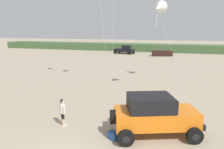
{
  "coord_description": "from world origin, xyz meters",
  "views": [
    {
      "loc": [
        4.27,
        -6.68,
        5.7
      ],
      "look_at": [
        0.59,
        5.25,
        3.07
      ],
      "focal_mm": 34.64,
      "sensor_mm": 36.0,
      "label": 1
    }
  ],
  "objects_px": {
    "distant_sedan": "(162,53)",
    "distant_pickup": "(125,50)",
    "cooler_box": "(113,136)",
    "jeep": "(155,114)",
    "person_watching": "(62,111)",
    "kite_blue_swept": "(159,8)"
  },
  "relations": [
    {
      "from": "jeep",
      "to": "distant_pickup",
      "type": "bearing_deg",
      "value": 106.14
    },
    {
      "from": "distant_sedan",
      "to": "distant_pickup",
      "type": "bearing_deg",
      "value": 149.55
    },
    {
      "from": "jeep",
      "to": "distant_pickup",
      "type": "xyz_separation_m",
      "value": [
        -11.11,
        38.4,
        -0.26
      ]
    },
    {
      "from": "cooler_box",
      "to": "distant_sedan",
      "type": "xyz_separation_m",
      "value": [
        -0.31,
        37.52,
        0.41
      ]
    },
    {
      "from": "distant_sedan",
      "to": "kite_blue_swept",
      "type": "height_order",
      "value": "kite_blue_swept"
    },
    {
      "from": "jeep",
      "to": "distant_sedan",
      "type": "distance_m",
      "value": 36.52
    },
    {
      "from": "jeep",
      "to": "cooler_box",
      "type": "xyz_separation_m",
      "value": [
        -1.99,
        -1.08,
        -1.01
      ]
    },
    {
      "from": "jeep",
      "to": "cooler_box",
      "type": "bearing_deg",
      "value": -151.53
    },
    {
      "from": "person_watching",
      "to": "distant_sedan",
      "type": "xyz_separation_m",
      "value": [
        3.06,
        36.84,
        -0.34
      ]
    },
    {
      "from": "jeep",
      "to": "distant_sedan",
      "type": "height_order",
      "value": "jeep"
    },
    {
      "from": "jeep",
      "to": "distant_pickup",
      "type": "distance_m",
      "value": 39.98
    },
    {
      "from": "jeep",
      "to": "cooler_box",
      "type": "height_order",
      "value": "jeep"
    },
    {
      "from": "cooler_box",
      "to": "distant_sedan",
      "type": "distance_m",
      "value": 37.52
    },
    {
      "from": "person_watching",
      "to": "distant_pickup",
      "type": "distance_m",
      "value": 39.23
    },
    {
      "from": "cooler_box",
      "to": "kite_blue_swept",
      "type": "xyz_separation_m",
      "value": [
        1.2,
        9.29,
        7.26
      ]
    },
    {
      "from": "distant_pickup",
      "to": "distant_sedan",
      "type": "bearing_deg",
      "value": -12.56
    },
    {
      "from": "distant_pickup",
      "to": "distant_sedan",
      "type": "xyz_separation_m",
      "value": [
        8.81,
        -1.96,
        -0.34
      ]
    },
    {
      "from": "person_watching",
      "to": "cooler_box",
      "type": "xyz_separation_m",
      "value": [
        3.38,
        -0.67,
        -0.75
      ]
    },
    {
      "from": "cooler_box",
      "to": "distant_pickup",
      "type": "xyz_separation_m",
      "value": [
        -9.13,
        39.48,
        0.75
      ]
    },
    {
      "from": "cooler_box",
      "to": "jeep",
      "type": "bearing_deg",
      "value": 57.21
    },
    {
      "from": "person_watching",
      "to": "distant_sedan",
      "type": "height_order",
      "value": "person_watching"
    },
    {
      "from": "cooler_box",
      "to": "distant_sedan",
      "type": "relative_size",
      "value": 0.13
    }
  ]
}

